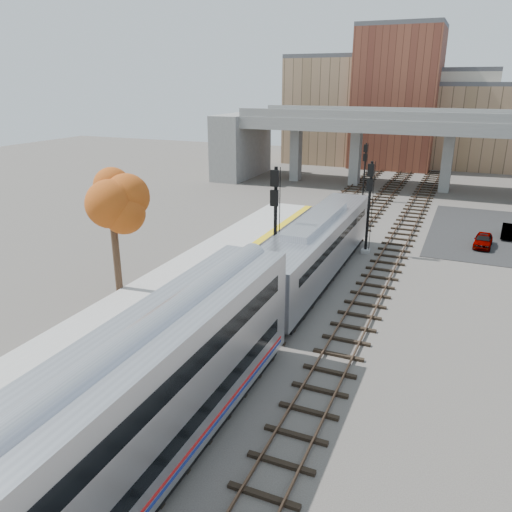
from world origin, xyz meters
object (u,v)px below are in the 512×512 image
Objects in this scene: locomotive at (316,247)px; signal_mast_mid at (368,209)px; coach at (70,473)px; car_b at (509,231)px; tree at (111,202)px; signal_mast_near at (275,227)px; signal_mast_far at (364,174)px; car_a at (483,240)px.

signal_mast_mid is at bearing 73.50° from locomotive.
coach is 7.67× the size of car_b.
tree is (-10.70, -7.08, 3.55)m from locomotive.
signal_mast_near is at bearing -133.44° from locomotive.
car_b is (14.51, 17.93, -3.41)m from signal_mast_near.
tree is at bearing -150.50° from signal_mast_near.
signal_mast_near is at bearing 95.88° from coach.
tree is at bearing -131.35° from car_b.
signal_mast_near is 27.39m from signal_mast_far.
locomotive is 0.76× the size of coach.
locomotive is at bearing 46.56° from signal_mast_near.
locomotive is 13.31m from tree.
signal_mast_mid is at bearing -135.23° from car_b.
locomotive is 22.61m from coach.
signal_mast_near reaches higher than car_b.
signal_mast_near is at bearing 29.50° from tree.
coach is 36.15m from car_a.
signal_mast_mid is (2.00, 29.36, 0.74)m from coach.
car_b is at bearing 51.71° from locomotive.
car_a is (8.39, 5.20, -2.93)m from signal_mast_mid.
coach is 29.44m from signal_mast_mid.
car_b is (2.02, 3.76, -0.03)m from car_a.
signal_mast_far is (-4.10, 18.41, -0.56)m from signal_mast_mid.
signal_mast_mid is at bearing -143.75° from car_a.
coach is 3.22× the size of signal_mast_near.
signal_mast_far is (-2.10, 25.16, 0.70)m from locomotive.
coach is at bearing -103.90° from car_b.
signal_mast_mid is (2.00, 6.75, 1.26)m from locomotive.
signal_mast_far reaches higher than coach.
tree reaches higher than coach.
car_b is at bearing 66.29° from car_a.
signal_mast_far reaches higher than car_b.
signal_mast_near is at bearing -126.92° from car_a.
coach reaches higher than car_b.
signal_mast_near is 0.99× the size of tree.
signal_mast_far is 18.33m from car_a.
signal_mast_far reaches higher than car_a.
signal_mast_mid is 18.92m from tree.
coach is at bearing -55.42° from tree.
signal_mast_mid is 14.05m from car_b.
tree is at bearing -104.94° from signal_mast_far.
car_b is (14.51, -9.45, -2.40)m from signal_mast_far.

